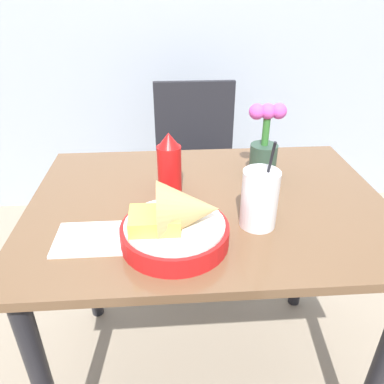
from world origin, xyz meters
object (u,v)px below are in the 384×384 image
(flower_vase, at_px, (264,147))
(food_basket, at_px, (179,223))
(ketchup_bottle, at_px, (169,164))
(chair_far_window, at_px, (196,154))
(drink_cup, at_px, (259,201))

(flower_vase, bearing_deg, food_basket, -129.77)
(ketchup_bottle, bearing_deg, chair_far_window, 79.92)
(chair_far_window, distance_m, food_basket, 1.06)
(ketchup_bottle, relative_size, drink_cup, 0.77)
(chair_far_window, relative_size, drink_cup, 3.65)
(ketchup_bottle, distance_m, drink_cup, 0.29)
(drink_cup, bearing_deg, flower_vase, 74.49)
(chair_far_window, bearing_deg, food_basket, -96.74)
(drink_cup, xyz_separation_m, flower_vase, (0.07, 0.27, 0.03))
(ketchup_bottle, distance_m, flower_vase, 0.30)
(flower_vase, bearing_deg, ketchup_bottle, -164.14)
(chair_far_window, height_order, ketchup_bottle, ketchup_bottle)
(chair_far_window, height_order, food_basket, food_basket)
(food_basket, distance_m, ketchup_bottle, 0.25)
(chair_far_window, relative_size, flower_vase, 3.69)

